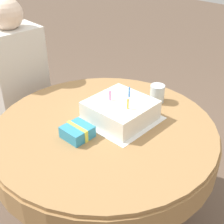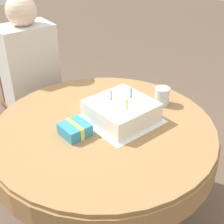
# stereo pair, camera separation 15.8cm
# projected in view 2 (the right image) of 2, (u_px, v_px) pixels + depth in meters

# --- Properties ---
(ground_plane) EXTENTS (12.00, 12.00, 0.00)m
(ground_plane) POSITION_uv_depth(u_px,v_px,m) (105.00, 219.00, 1.96)
(ground_plane) COLOR brown
(dining_table) EXTENTS (1.15, 1.15, 0.71)m
(dining_table) POSITION_uv_depth(u_px,v_px,m) (104.00, 139.00, 1.63)
(dining_table) COLOR #9E7547
(dining_table) RESTS_ON ground_plane
(chair) EXTENTS (0.40, 0.40, 0.91)m
(chair) POSITION_uv_depth(u_px,v_px,m) (31.00, 96.00, 2.30)
(chair) COLOR brown
(chair) RESTS_ON ground_plane
(person) EXTENTS (0.36, 0.35, 1.22)m
(person) POSITION_uv_depth(u_px,v_px,m) (31.00, 70.00, 2.12)
(person) COLOR beige
(person) RESTS_ON ground_plane
(napkin) EXTENTS (0.35, 0.35, 0.00)m
(napkin) POSITION_uv_depth(u_px,v_px,m) (121.00, 119.00, 1.63)
(napkin) COLOR white
(napkin) RESTS_ON dining_table
(birthday_cake) EXTENTS (0.30, 0.30, 0.16)m
(birthday_cake) POSITION_uv_depth(u_px,v_px,m) (121.00, 111.00, 1.60)
(birthday_cake) COLOR white
(birthday_cake) RESTS_ON dining_table
(drinking_glass) EXTENTS (0.08, 0.08, 0.10)m
(drinking_glass) POSITION_uv_depth(u_px,v_px,m) (162.00, 96.00, 1.74)
(drinking_glass) COLOR silver
(drinking_glass) RESTS_ON dining_table
(gift_box) EXTENTS (0.13, 0.13, 0.06)m
(gift_box) POSITION_uv_depth(u_px,v_px,m) (75.00, 129.00, 1.50)
(gift_box) COLOR teal
(gift_box) RESTS_ON dining_table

